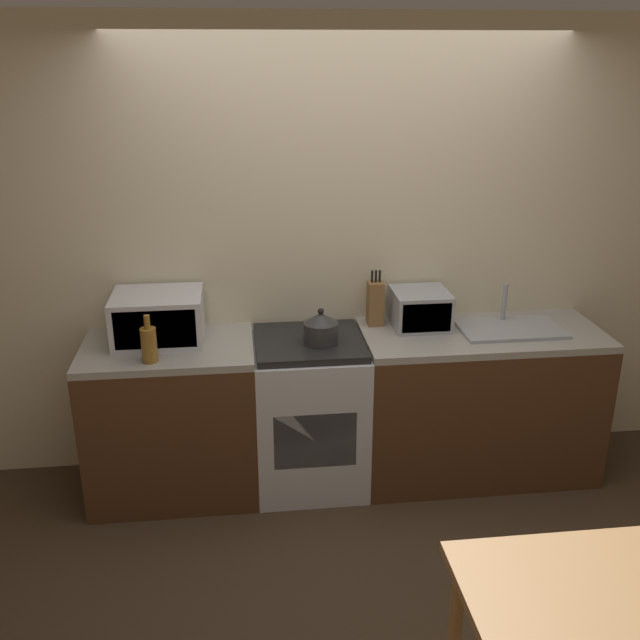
{
  "coord_description": "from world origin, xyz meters",
  "views": [
    {
      "loc": [
        -0.59,
        -2.82,
        2.4
      ],
      "look_at": [
        -0.17,
        0.71,
        1.05
      ],
      "focal_mm": 40.0,
      "sensor_mm": 36.0,
      "label": 1
    }
  ],
  "objects_px": {
    "stove_range": "(309,412)",
    "microwave": "(158,317)",
    "bottle": "(149,344)",
    "toaster_oven": "(420,309)",
    "kettle": "(321,328)",
    "dining_table": "(623,634)"
  },
  "relations": [
    {
      "from": "kettle",
      "to": "bottle",
      "type": "bearing_deg",
      "value": -170.79
    },
    {
      "from": "microwave",
      "to": "dining_table",
      "type": "height_order",
      "value": "microwave"
    },
    {
      "from": "microwave",
      "to": "toaster_oven",
      "type": "distance_m",
      "value": 1.48
    },
    {
      "from": "kettle",
      "to": "microwave",
      "type": "distance_m",
      "value": 0.89
    },
    {
      "from": "stove_range",
      "to": "dining_table",
      "type": "bearing_deg",
      "value": -68.59
    },
    {
      "from": "kettle",
      "to": "microwave",
      "type": "height_order",
      "value": "microwave"
    },
    {
      "from": "microwave",
      "to": "toaster_oven",
      "type": "bearing_deg",
      "value": 1.42
    },
    {
      "from": "bottle",
      "to": "toaster_oven",
      "type": "bearing_deg",
      "value": 12.45
    },
    {
      "from": "toaster_oven",
      "to": "dining_table",
      "type": "xyz_separation_m",
      "value": [
        0.13,
        -2.14,
        -0.33
      ]
    },
    {
      "from": "stove_range",
      "to": "microwave",
      "type": "relative_size",
      "value": 1.86
    },
    {
      "from": "microwave",
      "to": "bottle",
      "type": "xyz_separation_m",
      "value": [
        -0.02,
        -0.29,
        -0.03
      ]
    },
    {
      "from": "microwave",
      "to": "bottle",
      "type": "height_order",
      "value": "microwave"
    },
    {
      "from": "toaster_oven",
      "to": "dining_table",
      "type": "relative_size",
      "value": 0.33
    },
    {
      "from": "stove_range",
      "to": "microwave",
      "type": "height_order",
      "value": "microwave"
    },
    {
      "from": "stove_range",
      "to": "microwave",
      "type": "distance_m",
      "value": 1.01
    },
    {
      "from": "kettle",
      "to": "dining_table",
      "type": "bearing_deg",
      "value": -69.54
    },
    {
      "from": "dining_table",
      "to": "bottle",
      "type": "bearing_deg",
      "value": 132.04
    },
    {
      "from": "bottle",
      "to": "toaster_oven",
      "type": "distance_m",
      "value": 1.54
    },
    {
      "from": "microwave",
      "to": "toaster_oven",
      "type": "relative_size",
      "value": 1.52
    },
    {
      "from": "stove_range",
      "to": "bottle",
      "type": "bearing_deg",
      "value": -166.57
    },
    {
      "from": "toaster_oven",
      "to": "stove_range",
      "type": "bearing_deg",
      "value": -168.82
    },
    {
      "from": "microwave",
      "to": "dining_table",
      "type": "relative_size",
      "value": 0.5
    }
  ]
}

